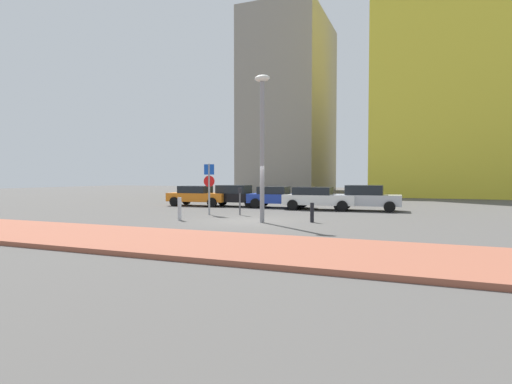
% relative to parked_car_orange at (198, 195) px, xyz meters
% --- Properties ---
extents(ground_plane, '(120.00, 120.00, 0.00)m').
position_rel_parked_car_orange_xyz_m(ground_plane, '(7.13, -7.68, -0.73)').
color(ground_plane, '#4C4947').
extents(sidewalk_brick, '(40.00, 4.28, 0.14)m').
position_rel_parked_car_orange_xyz_m(sidewalk_brick, '(7.13, -14.35, -0.66)').
color(sidewalk_brick, '#93513D').
rests_on(sidewalk_brick, ground).
extents(parked_car_orange, '(4.31, 2.19, 1.39)m').
position_rel_parked_car_orange_xyz_m(parked_car_orange, '(0.00, 0.00, 0.00)').
color(parked_car_orange, orange).
rests_on(parked_car_orange, ground).
extents(parked_car_black, '(4.11, 1.94, 1.46)m').
position_rel_parked_car_orange_xyz_m(parked_car_black, '(2.64, 0.49, 0.03)').
color(parked_car_black, black).
rests_on(parked_car_black, ground).
extents(parked_car_blue, '(4.13, 2.27, 1.39)m').
position_rel_parked_car_orange_xyz_m(parked_car_blue, '(5.78, 0.44, -0.00)').
color(parked_car_blue, '#1E389E').
rests_on(parked_car_blue, ground).
extents(parked_car_white, '(4.46, 2.22, 1.39)m').
position_rel_parked_car_orange_xyz_m(parked_car_white, '(8.56, -0.12, 0.01)').
color(parked_car_white, white).
rests_on(parked_car_white, ground).
extents(parked_car_silver, '(4.21, 2.13, 1.53)m').
position_rel_parked_car_orange_xyz_m(parked_car_silver, '(11.34, 0.18, 0.06)').
color(parked_car_silver, '#B7BABF').
rests_on(parked_car_silver, ground).
extents(parking_sign_post, '(0.60, 0.14, 2.72)m').
position_rel_parked_car_orange_xyz_m(parking_sign_post, '(3.95, -5.59, 0.98)').
color(parking_sign_post, gray).
rests_on(parking_sign_post, ground).
extents(parking_meter, '(0.18, 0.14, 1.45)m').
position_rel_parked_car_orange_xyz_m(parking_meter, '(5.52, -5.09, 0.20)').
color(parking_meter, '#4C4C51').
rests_on(parking_meter, ground).
extents(street_lamp, '(0.70, 0.36, 6.49)m').
position_rel_parked_car_orange_xyz_m(street_lamp, '(7.91, -7.98, 3.12)').
color(street_lamp, gray).
rests_on(street_lamp, ground).
extents(traffic_bollard_near, '(0.17, 0.17, 0.88)m').
position_rel_parked_car_orange_xyz_m(traffic_bollard_near, '(9.95, -7.08, -0.29)').
color(traffic_bollard_near, black).
rests_on(traffic_bollard_near, ground).
extents(traffic_bollard_mid, '(0.18, 0.18, 1.08)m').
position_rel_parked_car_orange_xyz_m(traffic_bollard_mid, '(4.00, -8.56, -0.19)').
color(traffic_bollard_mid, '#B7B7BC').
rests_on(traffic_bollard_mid, ground).
extents(building_colorful_midrise, '(14.16, 17.27, 27.99)m').
position_rel_parked_car_orange_xyz_m(building_colorful_midrise, '(16.70, 25.15, 13.26)').
color(building_colorful_midrise, gold).
rests_on(building_colorful_midrise, ground).
extents(building_under_construction, '(10.13, 15.35, 23.81)m').
position_rel_parked_car_orange_xyz_m(building_under_construction, '(-2.65, 30.14, 11.18)').
color(building_under_construction, gray).
rests_on(building_under_construction, ground).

